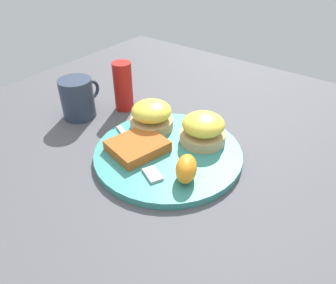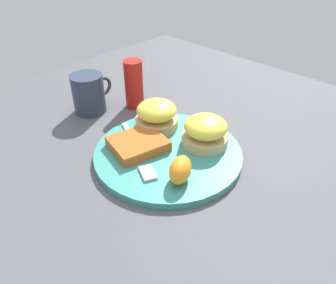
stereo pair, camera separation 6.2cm
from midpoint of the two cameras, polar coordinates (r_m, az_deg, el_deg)
The scene contains 9 objects.
ground_plane at distance 0.64m, azimuth 2.77°, elevation -2.59°, with size 1.10×1.10×0.00m, color #4C4C51.
plate at distance 0.64m, azimuth 2.79°, elevation -2.09°, with size 0.29×0.29×0.01m, color teal.
sandwich_benedict_left at distance 0.64m, azimuth 9.28°, elevation 1.76°, with size 0.09×0.09×0.06m.
sandwich_benedict_right at distance 0.69m, azimuth 0.59°, elevation 4.69°, with size 0.09×0.09×0.06m.
hashbrown_patty at distance 0.63m, azimuth -2.46°, elevation -0.39°, with size 0.10×0.09×0.02m, color #B25720.
orange_wedge at distance 0.55m, azimuth 5.39°, elevation -4.98°, with size 0.06×0.04×0.04m, color orange.
fork at distance 0.62m, azimuth -2.41°, elevation -1.93°, with size 0.10×0.18×0.00m.
cup at distance 0.78m, azimuth -11.47°, elevation 8.20°, with size 0.10×0.07×0.09m.
condiment_bottle at distance 0.79m, azimuth -3.69°, elevation 9.94°, with size 0.04×0.04×0.12m, color #B21914.
Camera 2 is at (-0.37, -0.35, 0.39)m, focal length 35.00 mm.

